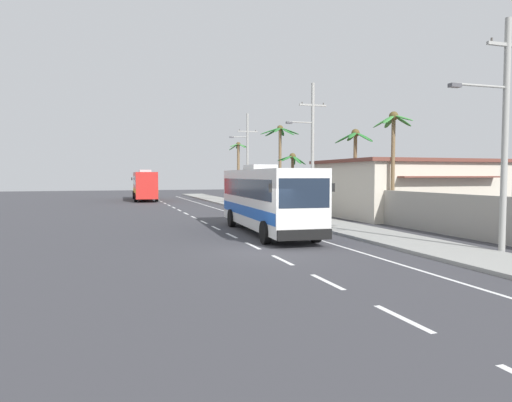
{
  "coord_description": "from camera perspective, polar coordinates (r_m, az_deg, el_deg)",
  "views": [
    {
      "loc": [
        -5.94,
        -17.61,
        3.04
      ],
      "look_at": [
        1.47,
        5.4,
        1.7
      ],
      "focal_mm": 32.46,
      "sensor_mm": 36.0,
      "label": 1
    }
  ],
  "objects": [
    {
      "name": "palm_fourth",
      "position": [
        29.88,
        16.54,
        6.99
      ],
      "size": [
        2.55,
        2.67,
        6.96
      ],
      "color": "brown",
      "rests_on": "ground"
    },
    {
      "name": "sidewalk_kerb",
      "position": [
        30.55,
        6.9,
        -2.43
      ],
      "size": [
        3.2,
        90.0,
        0.14
      ],
      "primitive_type": "cube",
      "color": "#999993",
      "rests_on": "ground"
    },
    {
      "name": "boundary_wall",
      "position": [
        35.73,
        9.76,
        -0.04
      ],
      "size": [
        0.24,
        60.0,
        2.13
      ],
      "primitive_type": "cube",
      "color": "#9E998E",
      "rests_on": "ground"
    },
    {
      "name": "lane_markings",
      "position": [
        33.25,
        -3.7,
        -2.07
      ],
      "size": [
        3.69,
        71.0,
        0.01
      ],
      "color": "white",
      "rests_on": "ground"
    },
    {
      "name": "pedestrian_midwalk",
      "position": [
        37.9,
        1.63,
        0.12
      ],
      "size": [
        0.36,
        0.36,
        1.68
      ],
      "rotation": [
        0.0,
        0.0,
        2.33
      ],
      "color": "beige",
      "rests_on": "sidewalk_kerb"
    },
    {
      "name": "utility_pole_far",
      "position": [
        50.8,
        -1.12,
        5.56
      ],
      "size": [
        3.16,
        0.24,
        9.77
      ],
      "color": "#9E9E99",
      "rests_on": "ground"
    },
    {
      "name": "coach_bus_far_lane",
      "position": [
        57.98,
        -13.56,
        1.98
      ],
      "size": [
        3.05,
        11.27,
        3.7
      ],
      "color": "red",
      "rests_on": "ground"
    },
    {
      "name": "utility_pole_mid",
      "position": [
        34.48,
        6.88,
        6.68
      ],
      "size": [
        3.15,
        0.24,
        9.79
      ],
      "color": "#9E9E99",
      "rests_on": "ground"
    },
    {
      "name": "palm_farthest",
      "position": [
        32.75,
        12.13,
        5.94
      ],
      "size": [
        2.77,
        2.99,
        6.23
      ],
      "color": "brown",
      "rests_on": "ground"
    },
    {
      "name": "pedestrian_near_kerb",
      "position": [
        35.1,
        2.72,
        -0.18
      ],
      "size": [
        0.36,
        0.36,
        1.63
      ],
      "rotation": [
        0.0,
        0.0,
        3.86
      ],
      "color": "black",
      "rests_on": "sidewalk_kerb"
    },
    {
      "name": "motorcycle_beside_bus",
      "position": [
        33.75,
        -0.83,
        -0.9
      ],
      "size": [
        0.56,
        1.96,
        1.57
      ],
      "color": "black",
      "rests_on": "ground"
    },
    {
      "name": "roadside_building",
      "position": [
        36.16,
        18.0,
        1.53
      ],
      "size": [
        11.53,
        9.74,
        4.17
      ],
      "color": "beige",
      "rests_on": "ground"
    },
    {
      "name": "coach_bus_foreground",
      "position": [
        24.41,
        1.31,
        0.46
      ],
      "size": [
        3.26,
        11.31,
        3.62
      ],
      "color": "silver",
      "rests_on": "ground"
    },
    {
      "name": "palm_second",
      "position": [
        59.73,
        -2.19,
        4.87
      ],
      "size": [
        2.94,
        2.9,
        7.32
      ],
      "color": "brown",
      "rests_on": "ground"
    },
    {
      "name": "palm_nearest",
      "position": [
        43.38,
        2.97,
        6.65
      ],
      "size": [
        3.93,
        3.62,
        7.71
      ],
      "color": "brown",
      "rests_on": "ground"
    },
    {
      "name": "utility_pole_nearest",
      "position": [
        20.07,
        28.16,
        7.72
      ],
      "size": [
        3.56,
        0.24,
        8.95
      ],
      "color": "#9E9E99",
      "rests_on": "ground"
    },
    {
      "name": "ground_plane",
      "position": [
        18.83,
        0.8,
        -6.12
      ],
      "size": [
        160.0,
        160.0,
        0.0
      ],
      "primitive_type": "plane",
      "color": "#3A3A3F"
    },
    {
      "name": "palm_third",
      "position": [
        40.87,
        4.51,
        4.08
      ],
      "size": [
        2.77,
        2.68,
        5.0
      ],
      "color": "brown",
      "rests_on": "ground"
    }
  ]
}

